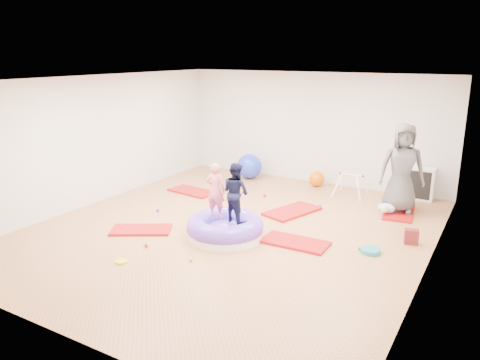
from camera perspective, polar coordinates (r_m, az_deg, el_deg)
The scene contains 19 objects.
room at distance 8.59m, azimuth -1.01°, elevation 2.76°, with size 7.01×8.01×2.81m.
gym_mat_front_left at distance 9.08m, azimuth -11.98°, elevation -5.96°, with size 1.11×0.55×0.05m, color #BA0300.
gym_mat_mid_left at distance 11.34m, azimuth -5.82°, elevation -1.38°, with size 1.15×0.58×0.05m, color #BA0300.
gym_mat_center_back at distance 9.94m, azimuth 6.38°, elevation -3.81°, with size 1.25×0.62×0.05m, color #BA0300.
gym_mat_right at distance 8.38m, azimuth 6.72°, elevation -7.56°, with size 1.16×0.58×0.05m, color #BA0300.
gym_mat_rear_right at distance 10.37m, azimuth 18.81°, elevation -3.76°, with size 1.14×0.57×0.05m, color #BA0300.
inflatable_cushion at distance 8.54m, azimuth -1.84°, elevation -5.94°, with size 1.41×1.41×0.44m.
child_pink at distance 8.42m, azimuth -2.98°, elevation -0.93°, with size 0.37×0.24×1.01m, color #F56D7C.
child_navy at distance 8.19m, azimuth -0.53°, elevation -1.18°, with size 0.52×0.40×1.07m, color black.
adult_caregiver at distance 10.15m, azimuth 19.15°, elevation 1.38°, with size 0.90×0.59×1.85m, color #484849.
infant at distance 10.13m, azimuth 17.37°, elevation -3.30°, with size 0.35×0.36×0.21m.
ball_pit_balls at distance 9.41m, azimuth -0.54°, elevation -4.78°, with size 4.34×3.75×0.07m.
exercise_ball_blue at distance 12.45m, azimuth 1.15°, elevation 1.68°, with size 0.66×0.66×0.66m, color #2136CC.
exercise_ball_orange at distance 11.90m, azimuth 9.36°, elevation 0.13°, with size 0.38×0.38×0.38m, color #D95E00.
infant_play_gym at distance 11.16m, azimuth 13.36°, elevation -0.19°, with size 0.71×0.68×0.55m.
cube_shelf at distance 11.46m, azimuth 20.79°, elevation -0.34°, with size 0.74×0.37×0.74m.
balance_disc at distance 8.26m, azimuth 15.62°, elevation -8.30°, with size 0.34×0.34×0.08m, color teal.
backpack at distance 8.80m, azimuth 20.15°, elevation -6.52°, with size 0.23×0.14×0.27m, color maroon.
yellow_toy at distance 7.87m, azimuth -14.23°, elevation -9.60°, with size 0.21×0.21×0.03m, color yellow.
Camera 1 is at (4.35, -7.16, 3.27)m, focal length 35.00 mm.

